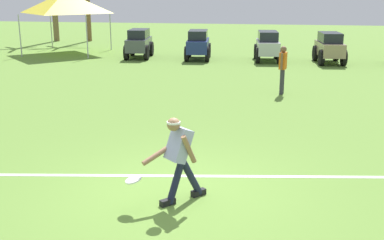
% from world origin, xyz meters
% --- Properties ---
extents(ground_plane, '(80.00, 80.00, 0.00)m').
position_xyz_m(ground_plane, '(0.00, 0.00, 0.00)').
color(ground_plane, olive).
extents(field_line_paint, '(27.41, 4.22, 0.01)m').
position_xyz_m(field_line_paint, '(0.00, 0.67, 0.00)').
color(field_line_paint, white).
rests_on(field_line_paint, ground_plane).
extents(frisbee_thrower, '(0.95, 0.72, 1.42)m').
position_xyz_m(frisbee_thrower, '(0.14, -0.41, 0.80)').
color(frisbee_thrower, '#191E38').
rests_on(frisbee_thrower, ground_plane).
extents(frisbee_in_flight, '(0.34, 0.34, 0.09)m').
position_xyz_m(frisbee_in_flight, '(-0.50, -0.80, 0.49)').
color(frisbee_in_flight, white).
extents(teammate_near_sideline, '(0.27, 0.50, 1.56)m').
position_xyz_m(teammate_near_sideline, '(1.89, 8.27, 0.94)').
color(teammate_near_sideline, '#33333D').
rests_on(teammate_near_sideline, ground_plane).
extents(parked_car_slot_a, '(1.38, 2.44, 1.40)m').
position_xyz_m(parked_car_slot_a, '(-5.02, 15.77, 0.74)').
color(parked_car_slot_a, '#474C51').
rests_on(parked_car_slot_a, ground_plane).
extents(parked_car_slot_b, '(1.36, 2.43, 1.40)m').
position_xyz_m(parked_car_slot_b, '(-2.04, 15.68, 0.74)').
color(parked_car_slot_b, navy).
rests_on(parked_car_slot_b, ground_plane).
extents(parked_car_slot_c, '(1.36, 2.43, 1.40)m').
position_xyz_m(parked_car_slot_c, '(1.30, 15.69, 0.74)').
color(parked_car_slot_c, '#B7BABF').
rests_on(parked_car_slot_c, ground_plane).
extents(parked_car_slot_d, '(1.38, 2.43, 1.40)m').
position_xyz_m(parked_car_slot_d, '(4.12, 15.46, 0.74)').
color(parked_car_slot_d, '#998466').
rests_on(parked_car_slot_d, ground_plane).
extents(event_tent, '(3.70, 3.70, 3.19)m').
position_xyz_m(event_tent, '(-9.21, 16.84, 2.64)').
color(event_tent, '#B2B5BA').
rests_on(event_tent, ground_plane).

